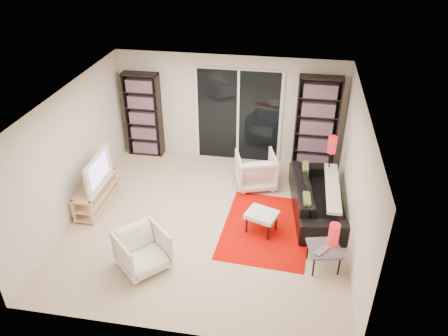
{
  "coord_description": "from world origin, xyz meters",
  "views": [
    {
      "loc": [
        1.38,
        -6.31,
        5.04
      ],
      "look_at": [
        0.25,
        0.3,
        1.0
      ],
      "focal_mm": 35.0,
      "sensor_mm": 36.0,
      "label": 1
    }
  ],
  "objects_px": {
    "bookshelf_left": "(143,115)",
    "sofa": "(316,197)",
    "armchair_back": "(256,170)",
    "armchair_front": "(142,250)",
    "ottoman": "(262,215)",
    "bookshelf_right": "(316,124)",
    "tv_stand": "(96,194)",
    "side_table": "(324,249)",
    "floor_lamp": "(331,151)"
  },
  "relations": [
    {
      "from": "floor_lamp",
      "to": "ottoman",
      "type": "bearing_deg",
      "value": -128.61
    },
    {
      "from": "tv_stand",
      "to": "sofa",
      "type": "relative_size",
      "value": 0.58
    },
    {
      "from": "tv_stand",
      "to": "armchair_back",
      "type": "bearing_deg",
      "value": 22.78
    },
    {
      "from": "sofa",
      "to": "ottoman",
      "type": "xyz_separation_m",
      "value": [
        -0.96,
        -0.79,
        0.03
      ]
    },
    {
      "from": "armchair_front",
      "to": "tv_stand",
      "type": "bearing_deg",
      "value": 88.11
    },
    {
      "from": "bookshelf_left",
      "to": "tv_stand",
      "type": "relative_size",
      "value": 1.55
    },
    {
      "from": "ottoman",
      "to": "bookshelf_left",
      "type": "bearing_deg",
      "value": 140.3
    },
    {
      "from": "sofa",
      "to": "ottoman",
      "type": "bearing_deg",
      "value": 122.36
    },
    {
      "from": "armchair_front",
      "to": "side_table",
      "type": "height_order",
      "value": "armchair_front"
    },
    {
      "from": "bookshelf_right",
      "to": "floor_lamp",
      "type": "height_order",
      "value": "bookshelf_right"
    },
    {
      "from": "armchair_front",
      "to": "bookshelf_left",
      "type": "bearing_deg",
      "value": 61.12
    },
    {
      "from": "bookshelf_left",
      "to": "bookshelf_right",
      "type": "bearing_deg",
      "value": -0.0
    },
    {
      "from": "armchair_front",
      "to": "floor_lamp",
      "type": "height_order",
      "value": "floor_lamp"
    },
    {
      "from": "bookshelf_right",
      "to": "side_table",
      "type": "xyz_separation_m",
      "value": [
        0.17,
        -3.19,
        -0.69
      ]
    },
    {
      "from": "armchair_front",
      "to": "ottoman",
      "type": "xyz_separation_m",
      "value": [
        1.79,
        1.22,
        0.01
      ]
    },
    {
      "from": "bookshelf_right",
      "to": "armchair_back",
      "type": "height_order",
      "value": "bookshelf_right"
    },
    {
      "from": "armchair_back",
      "to": "tv_stand",
      "type": "bearing_deg",
      "value": 6.49
    },
    {
      "from": "bookshelf_right",
      "to": "floor_lamp",
      "type": "xyz_separation_m",
      "value": [
        0.29,
        -0.96,
        -0.1
      ]
    },
    {
      "from": "sofa",
      "to": "floor_lamp",
      "type": "xyz_separation_m",
      "value": [
        0.23,
        0.7,
        0.63
      ]
    },
    {
      "from": "armchair_back",
      "to": "ottoman",
      "type": "distance_m",
      "value": 1.51
    },
    {
      "from": "sofa",
      "to": "armchair_front",
      "type": "xyz_separation_m",
      "value": [
        -2.75,
        -2.01,
        0.02
      ]
    },
    {
      "from": "armchair_front",
      "to": "floor_lamp",
      "type": "bearing_deg",
      "value": -4.12
    },
    {
      "from": "bookshelf_right",
      "to": "tv_stand",
      "type": "distance_m",
      "value": 4.75
    },
    {
      "from": "tv_stand",
      "to": "bookshelf_right",
      "type": "bearing_deg",
      "value": 28.11
    },
    {
      "from": "sofa",
      "to": "armchair_front",
      "type": "bearing_deg",
      "value": 119.17
    },
    {
      "from": "bookshelf_left",
      "to": "armchair_back",
      "type": "height_order",
      "value": "bookshelf_left"
    },
    {
      "from": "armchair_front",
      "to": "ottoman",
      "type": "distance_m",
      "value": 2.17
    },
    {
      "from": "sofa",
      "to": "floor_lamp",
      "type": "relative_size",
      "value": 1.71
    },
    {
      "from": "bookshelf_left",
      "to": "side_table",
      "type": "relative_size",
      "value": 3.21
    },
    {
      "from": "side_table",
      "to": "floor_lamp",
      "type": "distance_m",
      "value": 2.3
    },
    {
      "from": "tv_stand",
      "to": "sofa",
      "type": "bearing_deg",
      "value": 7.44
    },
    {
      "from": "bookshelf_right",
      "to": "armchair_front",
      "type": "height_order",
      "value": "bookshelf_right"
    },
    {
      "from": "bookshelf_right",
      "to": "ottoman",
      "type": "bearing_deg",
      "value": -110.19
    },
    {
      "from": "bookshelf_left",
      "to": "sofa",
      "type": "xyz_separation_m",
      "value": [
        3.91,
        -1.66,
        -0.66
      ]
    },
    {
      "from": "bookshelf_left",
      "to": "ottoman",
      "type": "bearing_deg",
      "value": -39.7
    },
    {
      "from": "armchair_back",
      "to": "side_table",
      "type": "relative_size",
      "value": 1.31
    },
    {
      "from": "bookshelf_left",
      "to": "ottoman",
      "type": "relative_size",
      "value": 3.04
    },
    {
      "from": "bookshelf_left",
      "to": "armchair_back",
      "type": "xyz_separation_m",
      "value": [
        2.68,
        -0.96,
        -0.61
      ]
    },
    {
      "from": "armchair_back",
      "to": "floor_lamp",
      "type": "distance_m",
      "value": 1.56
    },
    {
      "from": "armchair_back",
      "to": "side_table",
      "type": "xyz_separation_m",
      "value": [
        1.33,
        -2.23,
        -0.0
      ]
    },
    {
      "from": "armchair_back",
      "to": "ottoman",
      "type": "height_order",
      "value": "armchair_back"
    },
    {
      "from": "tv_stand",
      "to": "side_table",
      "type": "height_order",
      "value": "tv_stand"
    },
    {
      "from": "ottoman",
      "to": "side_table",
      "type": "bearing_deg",
      "value": -34.68
    },
    {
      "from": "bookshelf_right",
      "to": "side_table",
      "type": "bearing_deg",
      "value": -87.02
    },
    {
      "from": "bookshelf_left",
      "to": "bookshelf_right",
      "type": "relative_size",
      "value": 0.93
    },
    {
      "from": "bookshelf_left",
      "to": "sofa",
      "type": "bearing_deg",
      "value": -23.0
    },
    {
      "from": "bookshelf_left",
      "to": "side_table",
      "type": "bearing_deg",
      "value": -38.44
    },
    {
      "from": "tv_stand",
      "to": "side_table",
      "type": "bearing_deg",
      "value": -12.85
    },
    {
      "from": "armchair_back",
      "to": "floor_lamp",
      "type": "height_order",
      "value": "floor_lamp"
    },
    {
      "from": "sofa",
      "to": "armchair_front",
      "type": "relative_size",
      "value": 2.92
    }
  ]
}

